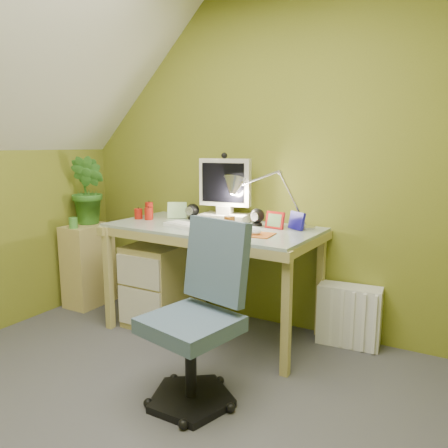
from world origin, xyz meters
The scene contains 20 objects.
floor centered at (0.00, 0.00, -0.01)m, with size 3.20×3.20×0.01m, color #47474C.
wall_back centered at (0.00, 1.60, 1.20)m, with size 3.20×0.01×2.40m, color olive.
desk centered at (-0.22, 1.23, 0.39)m, with size 1.46×0.73×0.78m, color tan, non-canonical shape.
monitor centered at (-0.22, 1.41, 1.04)m, with size 0.38×0.22×0.52m, color beige, non-canonical shape.
speaker_left centered at (-0.49, 1.39, 0.84)m, with size 0.10×0.10×0.12m, color black, non-canonical shape.
speaker_right centered at (0.05, 1.39, 0.84)m, with size 0.10×0.10×0.12m, color black, non-canonical shape.
keyboard centered at (-0.30, 1.09, 0.79)m, with size 0.44×0.14×0.02m, color white.
mousepad centered at (0.16, 1.09, 0.78)m, with size 0.26×0.18×0.01m, color #C05C1E.
mouse centered at (0.16, 1.09, 0.80)m, with size 0.11×0.07×0.04m, color silver.
amber_tumbler centered at (-0.04, 1.15, 0.83)m, with size 0.07×0.07×0.09m, color #9B5616.
candle_cluster centered at (-0.82, 1.24, 0.84)m, with size 0.16×0.14×0.12m, color #A81A0E, non-canonical shape.
photo_frame_red centered at (0.20, 1.35, 0.84)m, with size 0.13×0.02×0.12m, color red.
photo_frame_blue centered at (0.34, 1.39, 0.84)m, with size 0.14×0.02×0.12m, color navy.
photo_frame_green centered at (-0.62, 1.37, 0.84)m, with size 0.15×0.02×0.12m, color #A6CF8E.
desk_lamp centered at (0.23, 1.41, 1.06)m, with size 0.53×0.23×0.57m, color silver, non-canonical shape.
side_ledge centered at (-1.43, 1.20, 0.34)m, with size 0.25×0.39×0.68m, color tan.
potted_plant centered at (-1.43, 1.25, 0.97)m, with size 0.31×0.25×0.57m, color #357426.
green_cup centered at (-1.41, 1.05, 0.73)m, with size 0.07×0.07×0.09m, color #4B983F.
task_chair centered at (0.14, 0.40, 0.44)m, with size 0.49×0.49×0.88m, color #43586E, non-canonical shape.
radiator centered at (0.69, 1.50, 0.20)m, with size 0.41×0.16×0.41m, color silver.
Camera 1 is at (1.32, -1.34, 1.34)m, focal length 35.00 mm.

